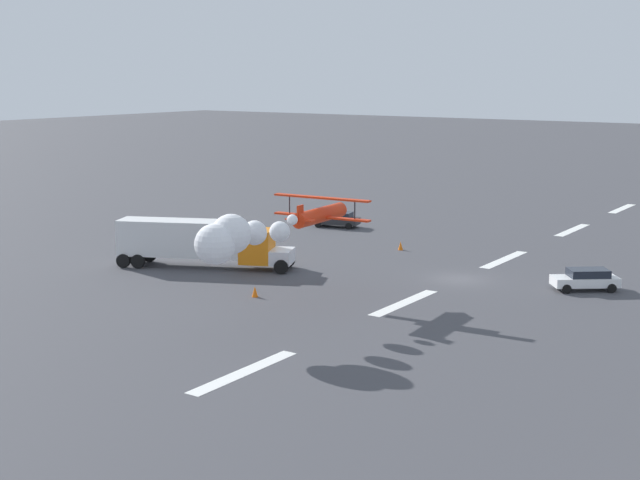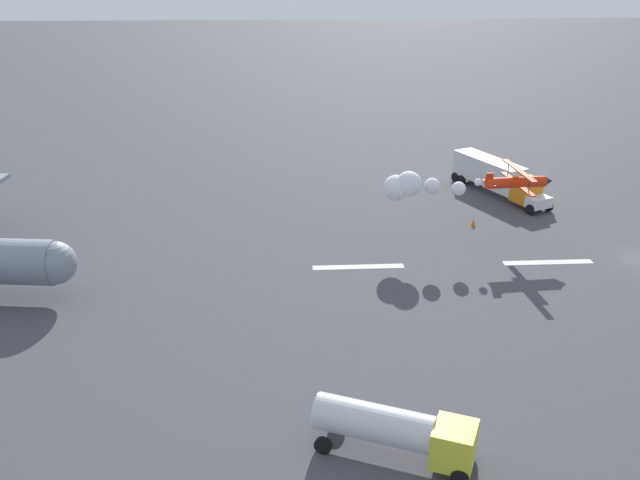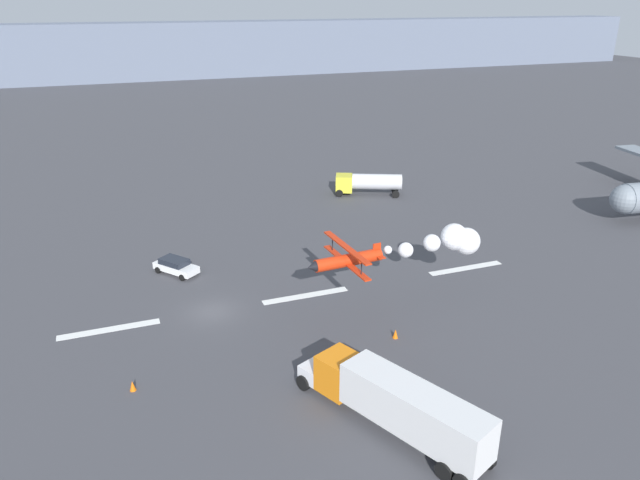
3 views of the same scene
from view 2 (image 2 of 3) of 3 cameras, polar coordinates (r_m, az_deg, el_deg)
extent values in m
cube|color=white|center=(66.89, 17.60, -1.69)|extent=(8.00, 0.90, 0.01)
cube|color=white|center=(62.97, 3.05, -2.13)|extent=(8.00, 0.90, 0.01)
sphere|color=gray|center=(60.02, -20.30, -1.71)|extent=(3.47, 3.47, 3.47)
cylinder|color=red|center=(69.30, 15.25, 4.43)|extent=(5.77, 1.44, 1.03)
cube|color=red|center=(69.42, 15.39, 4.31)|extent=(1.09, 7.28, 0.12)
cube|color=red|center=(69.05, 15.50, 5.34)|extent=(1.09, 7.28, 0.12)
cylinder|color=black|center=(71.47, 14.69, 5.45)|extent=(0.08, 0.08, 1.30)
cylinder|color=black|center=(67.01, 16.25, 4.16)|extent=(0.08, 0.08, 1.30)
cube|color=red|center=(68.23, 13.28, 4.74)|extent=(0.71, 0.15, 1.10)
cube|color=red|center=(68.35, 13.25, 4.42)|extent=(0.75, 2.04, 0.08)
cone|color=black|center=(70.58, 17.66, 4.48)|extent=(0.76, 0.92, 0.87)
sphere|color=white|center=(67.87, 12.42, 4.50)|extent=(0.70, 0.70, 0.70)
sphere|color=white|center=(67.16, 10.93, 4.02)|extent=(1.30, 1.30, 1.30)
sphere|color=white|center=(66.53, 8.88, 4.26)|extent=(1.49, 1.49, 1.49)
sphere|color=white|center=(66.04, 7.04, 4.44)|extent=(2.35, 2.35, 2.35)
sphere|color=white|center=(66.27, 6.05, 4.15)|extent=(2.37, 2.37, 2.37)
cube|color=silver|center=(78.70, 16.95, 2.88)|extent=(2.94, 2.48, 1.10)
cube|color=orange|center=(79.81, 16.03, 3.83)|extent=(3.26, 3.21, 2.60)
cube|color=silver|center=(83.99, 13.24, 5.35)|extent=(6.33, 10.04, 2.80)
cylinder|color=black|center=(79.59, 17.65, 2.59)|extent=(0.77, 1.15, 1.10)
cylinder|color=black|center=(87.55, 12.45, 4.91)|extent=(0.77, 1.15, 1.10)
cylinder|color=black|center=(88.43, 11.96, 5.13)|extent=(0.77, 1.15, 1.10)
cylinder|color=black|center=(77.91, 16.33, 2.32)|extent=(0.77, 1.15, 1.10)
cylinder|color=black|center=(86.03, 11.16, 4.70)|extent=(0.77, 1.15, 1.10)
cylinder|color=black|center=(86.92, 10.67, 4.92)|extent=(0.77, 1.15, 1.10)
cube|color=yellow|center=(40.25, 10.58, -15.64)|extent=(2.98, 3.08, 2.20)
cylinder|color=silver|center=(40.80, 4.30, -14.23)|extent=(6.95, 4.60, 2.10)
cylinder|color=black|center=(41.81, 11.62, -15.99)|extent=(1.04, 0.70, 1.00)
cylinder|color=black|center=(43.12, 1.38, -14.11)|extent=(1.04, 0.70, 1.00)
cylinder|color=black|center=(39.96, 11.02, -18.05)|extent=(1.04, 0.70, 1.00)
cylinder|color=black|center=(41.32, 0.25, -15.97)|extent=(1.04, 0.70, 1.00)
cone|color=orange|center=(73.51, 12.06, 1.40)|extent=(0.44, 0.44, 0.75)
camera|label=1|loc=(41.39, -44.06, 0.35)|focal=50.00mm
camera|label=3|loc=(109.14, 18.84, 20.80)|focal=33.28mm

